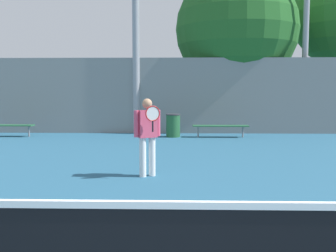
# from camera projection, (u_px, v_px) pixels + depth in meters

# --- Properties ---
(tennis_player) EXTENTS (0.54, 0.51, 1.61)m
(tennis_player) POSITION_uv_depth(u_px,v_px,m) (147.00, 133.00, 8.03)
(tennis_player) COLOR silver
(tennis_player) RESTS_ON ground_plane
(bench_courtside_near) EXTENTS (2.07, 0.40, 0.44)m
(bench_courtside_near) POSITION_uv_depth(u_px,v_px,m) (221.00, 126.00, 14.54)
(bench_courtside_near) COLOR #28663D
(bench_courtside_near) RESTS_ON ground_plane
(bench_courtside_far) EXTENTS (1.73, 0.40, 0.44)m
(bench_courtside_far) POSITION_uv_depth(u_px,v_px,m) (11.00, 126.00, 14.76)
(bench_courtside_far) COLOR #28663D
(bench_courtside_far) RESTS_ON ground_plane
(trash_bin) EXTENTS (0.54, 0.54, 0.86)m
(trash_bin) POSITION_uv_depth(u_px,v_px,m) (173.00, 125.00, 14.65)
(trash_bin) COLOR #235B33
(trash_bin) RESTS_ON ground_plane
(back_fence) EXTENTS (29.75, 0.06, 3.03)m
(back_fence) POSITION_uv_depth(u_px,v_px,m) (182.00, 96.00, 15.75)
(back_fence) COLOR gray
(back_fence) RESTS_ON ground_plane
(tree_green_tall) EXTENTS (5.43, 5.43, 7.15)m
(tree_green_tall) POSITION_uv_depth(u_px,v_px,m) (237.00, 30.00, 17.52)
(tree_green_tall) COLOR brown
(tree_green_tall) RESTS_ON ground_plane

